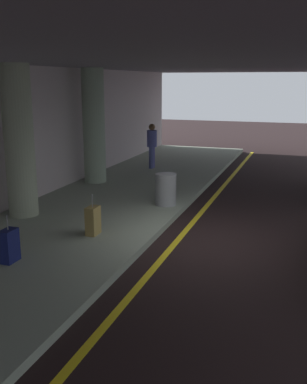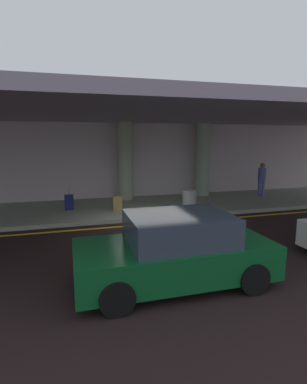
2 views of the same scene
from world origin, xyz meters
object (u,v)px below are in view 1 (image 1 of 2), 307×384
Objects in this scene: support_column_center at (94,126)px; suitcase_upright_primary at (93,221)px; trash_bin_steel at (166,189)px; traveler_with_luggage at (152,143)px; support_column_left_mid at (19,142)px; suitcase_upright_secondary at (9,246)px.

support_column_center is 5.51m from suitcase_upright_primary.
support_column_center is 4.29× the size of trash_bin_steel.
support_column_left_mid is at bearing 22.27° from traveler_with_luggage.
support_column_center is 4.06× the size of suitcase_upright_secondary.
suitcase_upright_primary is 2.91m from trash_bin_steel.
support_column_center is 3.15m from traveler_with_luggage.
suitcase_upright_secondary is (-1.87, 0.77, 0.00)m from suitcase_upright_primary.
traveler_with_luggage is 1.98× the size of trash_bin_steel.
support_column_center reaches higher than traveler_with_luggage.
suitcase_upright_secondary is (-2.64, -1.53, -1.51)m from support_column_left_mid.
traveler_with_luggage reaches higher than trash_bin_steel.
suitcase_upright_primary is (-0.77, -2.30, -1.51)m from support_column_left_mid.
support_column_left_mid is 2.17× the size of traveler_with_luggage.
suitcase_upright_primary is 1.00× the size of suitcase_upright_secondary.
support_column_left_mid is 4.06× the size of suitcase_upright_secondary.
traveler_with_luggage is at bearing 23.30° from trash_bin_steel.
suitcase_upright_primary is at bearing -154.28° from support_column_center.
traveler_with_luggage is 1.87× the size of suitcase_upright_secondary.
support_column_center is at bearing 57.34° from trash_bin_steel.
suitcase_upright_primary is at bearing 40.18° from traveler_with_luggage.
trash_bin_steel is (4.68, -1.53, 0.11)m from suitcase_upright_secondary.
support_column_center reaches higher than suitcase_upright_secondary.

